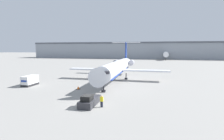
{
  "coord_description": "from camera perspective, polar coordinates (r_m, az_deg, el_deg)",
  "views": [
    {
      "loc": [
        8.34,
        -22.35,
        7.86
      ],
      "look_at": [
        0.0,
        14.69,
        3.22
      ],
      "focal_mm": 28.0,
      "sensor_mm": 36.0,
      "label": 1
    }
  ],
  "objects": [
    {
      "name": "ground_plane",
      "position": [
        25.12,
        -7.53,
        -11.33
      ],
      "size": [
        600.0,
        600.0,
        0.0
      ],
      "primitive_type": "plane",
      "color": "gray"
    },
    {
      "name": "airplane_parked_far_left",
      "position": [
        138.18,
        17.14,
        5.02
      ],
      "size": [
        37.99,
        33.97,
        10.8
      ],
      "color": "white",
      "rests_on": "ground"
    },
    {
      "name": "airplane_main",
      "position": [
        44.12,
        1.79,
        0.96
      ],
      "size": [
        25.56,
        32.56,
        10.03
      ],
      "color": "silver",
      "rests_on": "ground"
    },
    {
      "name": "pushback_tug",
      "position": [
        25.04,
        -7.36,
        -9.98
      ],
      "size": [
        1.87,
        4.68,
        1.62
      ],
      "color": "#2D2D33",
      "rests_on": "ground"
    },
    {
      "name": "worker_near_tug",
      "position": [
        23.94,
        -3.39,
        -10.05
      ],
      "size": [
        0.4,
        0.24,
        1.65
      ],
      "color": "#232838",
      "rests_on": "ground"
    },
    {
      "name": "terminal_building",
      "position": [
        142.6,
        9.4,
        6.36
      ],
      "size": [
        180.0,
        16.8,
        13.08
      ],
      "color": "#8C939E",
      "rests_on": "ground"
    },
    {
      "name": "luggage_cart",
      "position": [
        41.33,
        -25.25,
        -3.17
      ],
      "size": [
        1.82,
        3.67,
        2.13
      ],
      "color": "#232326",
      "rests_on": "ground"
    },
    {
      "name": "traffic_cone_left",
      "position": [
        34.88,
        -10.96,
        -5.69
      ],
      "size": [
        0.73,
        0.73,
        0.62
      ],
      "color": "black",
      "rests_on": "ground"
    }
  ]
}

